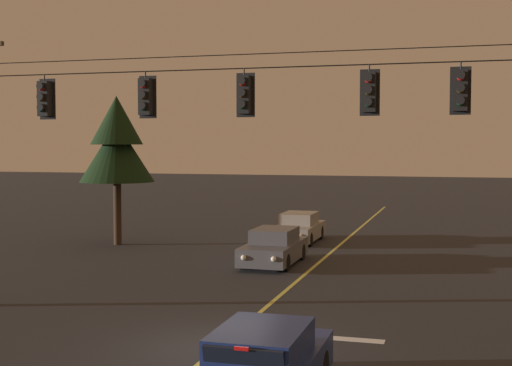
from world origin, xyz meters
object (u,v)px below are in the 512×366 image
at_px(traffic_light_centre, 244,94).
at_px(traffic_light_rightmost, 460,90).
at_px(traffic_light_left_inner, 145,96).
at_px(traffic_light_right_inner, 369,92).
at_px(tree_verge_near, 117,144).
at_px(car_oncoming_trailing, 299,228).
at_px(car_oncoming_lead, 274,248).
at_px(traffic_light_leftmost, 44,99).

relative_size(traffic_light_centre, traffic_light_rightmost, 1.00).
bearing_deg(traffic_light_left_inner, traffic_light_rightmost, 0.00).
xyz_separation_m(traffic_light_centre, traffic_light_rightmost, (5.24, 0.00, 0.00)).
xyz_separation_m(traffic_light_left_inner, traffic_light_rightmost, (7.95, 0.00, 0.00)).
height_order(traffic_light_right_inner, traffic_light_rightmost, same).
height_order(traffic_light_left_inner, tree_verge_near, tree_verge_near).
bearing_deg(traffic_light_centre, traffic_light_left_inner, 180.00).
relative_size(traffic_light_right_inner, car_oncoming_trailing, 0.28).
xyz_separation_m(traffic_light_centre, car_oncoming_lead, (-1.58, 9.15, -5.23)).
bearing_deg(car_oncoming_lead, traffic_light_left_inner, -97.01).
height_order(traffic_light_centre, car_oncoming_lead, traffic_light_centre).
bearing_deg(traffic_light_left_inner, car_oncoming_lead, 82.99).
distance_m(traffic_light_left_inner, car_oncoming_trailing, 16.43).
xyz_separation_m(traffic_light_leftmost, traffic_light_right_inner, (8.86, 0.00, 0.00)).
bearing_deg(car_oncoming_trailing, traffic_light_centre, -82.59).
bearing_deg(car_oncoming_trailing, traffic_light_left_inner, -92.51).
distance_m(traffic_light_leftmost, car_oncoming_trailing, 16.83).
distance_m(traffic_light_centre, tree_verge_near, 15.86).
bearing_deg(traffic_light_rightmost, car_oncoming_lead, 126.72).
relative_size(traffic_light_centre, traffic_light_right_inner, 1.00).
distance_m(traffic_light_left_inner, traffic_light_centre, 2.71).
relative_size(traffic_light_centre, tree_verge_near, 0.18).
bearing_deg(traffic_light_centre, tree_verge_near, 128.67).
bearing_deg(traffic_light_centre, car_oncoming_trailing, 97.41).
height_order(traffic_light_leftmost, car_oncoming_lead, traffic_light_leftmost).
relative_size(car_oncoming_lead, tree_verge_near, 0.64).
height_order(traffic_light_right_inner, tree_verge_near, tree_verge_near).
distance_m(traffic_light_leftmost, car_oncoming_lead, 11.32).
xyz_separation_m(traffic_light_right_inner, car_oncoming_lead, (-4.72, 9.15, -5.23)).
height_order(traffic_light_right_inner, car_oncoming_trailing, traffic_light_right_inner).
height_order(traffic_light_right_inner, car_oncoming_lead, traffic_light_right_inner).
bearing_deg(traffic_light_centre, car_oncoming_lead, 99.80).
xyz_separation_m(traffic_light_centre, tree_verge_near, (-9.88, 12.35, -1.21)).
bearing_deg(traffic_light_left_inner, traffic_light_centre, 0.00).
xyz_separation_m(traffic_light_left_inner, car_oncoming_trailing, (0.68, 15.56, -5.23)).
bearing_deg(traffic_light_right_inner, traffic_light_rightmost, 0.00).
bearing_deg(traffic_light_right_inner, traffic_light_leftmost, 180.00).
bearing_deg(traffic_light_right_inner, car_oncoming_lead, 117.29).
distance_m(traffic_light_centre, traffic_light_rightmost, 5.24).
height_order(traffic_light_left_inner, car_oncoming_trailing, traffic_light_left_inner).
xyz_separation_m(traffic_light_left_inner, traffic_light_centre, (2.71, 0.00, 0.00)).
height_order(traffic_light_rightmost, car_oncoming_trailing, traffic_light_rightmost).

